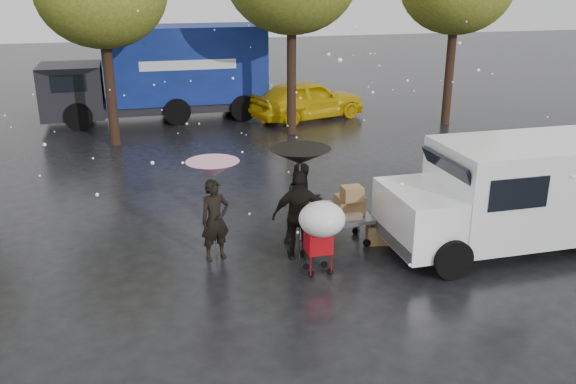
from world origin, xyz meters
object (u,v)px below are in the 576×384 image
object	(u,v)px
person_black	(299,215)
shopping_cart	(321,223)
white_van	(513,193)
vendor_cart	(339,211)
yellow_taxi	(308,99)
person_pink	(215,220)
blue_truck	(163,73)

from	to	relation	value
person_black	shopping_cart	xyz separation A→B (m)	(0.17, -0.84, 0.16)
white_van	vendor_cart	bearing A→B (deg)	162.79
person_black	yellow_taxi	world-z (taller)	person_black
person_pink	shopping_cart	xyz separation A→B (m)	(1.75, -1.25, 0.25)
shopping_cart	blue_truck	world-z (taller)	blue_truck
vendor_cart	person_pink	bearing A→B (deg)	-178.54
person_pink	yellow_taxi	world-z (taller)	person_pink
vendor_cart	white_van	xyz separation A→B (m)	(3.31, -1.03, 0.43)
person_pink	blue_truck	xyz separation A→B (m)	(-0.05, 12.90, 0.95)
person_pink	shopping_cart	distance (m)	2.16
person_black	blue_truck	bearing A→B (deg)	-76.44
person_black	vendor_cart	distance (m)	1.10
person_pink	white_van	size ratio (longest dim) A/B	0.33
vendor_cart	shopping_cart	bearing A→B (deg)	-121.46
shopping_cart	yellow_taxi	size ratio (longest dim) A/B	0.33
person_pink	person_black	size ratio (longest dim) A/B	0.90
person_black	vendor_cart	xyz separation A→B (m)	(0.97, 0.47, -0.18)
person_pink	yellow_taxi	bearing A→B (deg)	49.70
yellow_taxi	white_van	bearing A→B (deg)	166.50
person_black	vendor_cart	bearing A→B (deg)	-147.57
person_pink	white_van	distance (m)	5.95
person_black	blue_truck	distance (m)	13.43
person_pink	blue_truck	world-z (taller)	blue_truck
blue_truck	person_black	bearing A→B (deg)	-83.04
white_van	blue_truck	size ratio (longest dim) A/B	0.59
blue_truck	white_van	bearing A→B (deg)	-66.91
person_black	yellow_taxi	bearing A→B (deg)	-100.69
white_van	blue_truck	bearing A→B (deg)	113.09
shopping_cart	white_van	xyz separation A→B (m)	(4.11, 0.29, 0.10)
shopping_cart	blue_truck	distance (m)	14.28
white_van	yellow_taxi	xyz separation A→B (m)	(-0.60, 12.38, -0.39)
vendor_cart	blue_truck	bearing A→B (deg)	101.45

